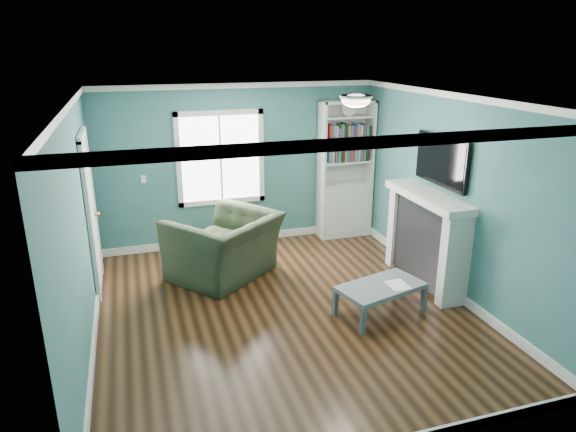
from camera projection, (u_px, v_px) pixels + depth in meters
name	position (u px, v px, depth m)	size (l,w,h in m)	color
floor	(285.00, 311.00, 6.41)	(5.00, 5.00, 0.00)	black
room_walls	(284.00, 189.00, 5.90)	(5.00, 5.00, 5.00)	#2F696B
trim	(285.00, 217.00, 6.01)	(4.50, 5.00, 2.60)	white
window	(221.00, 158.00, 8.11)	(1.40, 0.06, 1.50)	white
bookshelf	(345.00, 183.00, 8.69)	(0.90, 0.35, 2.31)	silver
fireplace	(426.00, 240.00, 6.97)	(0.44, 1.58, 1.30)	black
tv	(442.00, 161.00, 6.66)	(0.06, 1.10, 0.65)	black
door	(91.00, 212.00, 6.70)	(0.12, 0.98, 2.17)	silver
ceiling_fixture	(356.00, 100.00, 5.94)	(0.38, 0.38, 0.15)	white
light_switch	(144.00, 179.00, 7.85)	(0.08, 0.01, 0.12)	white
recliner	(224.00, 236.00, 7.19)	(1.38, 0.90, 1.21)	#252E1D
coffee_table	(381.00, 289.00, 6.25)	(1.16, 0.82, 0.38)	#4D565D
paper_sheet	(398.00, 285.00, 6.24)	(0.23, 0.30, 0.00)	white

